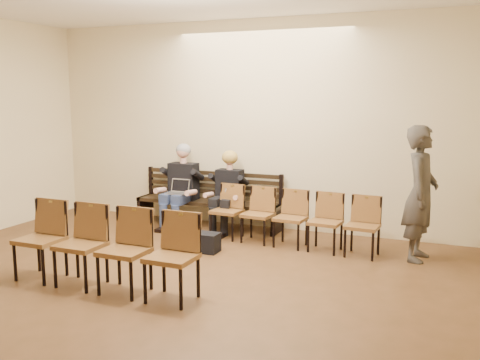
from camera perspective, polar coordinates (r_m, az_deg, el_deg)
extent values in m
plane|color=brown|center=(5.19, -18.05, -17.19)|extent=(10.00, 10.00, 0.00)
cube|color=beige|center=(9.05, 2.37, 5.87)|extent=(8.00, 0.02, 3.50)
cube|color=black|center=(9.28, -3.45, -3.57)|extent=(2.60, 0.90, 0.45)
cube|color=silver|center=(9.09, -6.79, -1.64)|extent=(0.38, 0.31, 0.25)
cylinder|color=silver|center=(8.70, -1.47, -2.20)|extent=(0.07, 0.07, 0.21)
cube|color=black|center=(7.81, -3.67, -6.66)|extent=(0.38, 0.26, 0.28)
imported|color=#3B3630|center=(7.65, 18.76, -0.34)|extent=(0.58, 0.82, 2.14)
cube|color=brown|center=(8.04, 5.40, -4.12)|extent=(2.64, 0.67, 0.85)
cube|color=brown|center=(6.47, -14.52, -7.09)|extent=(2.37, 0.55, 0.98)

